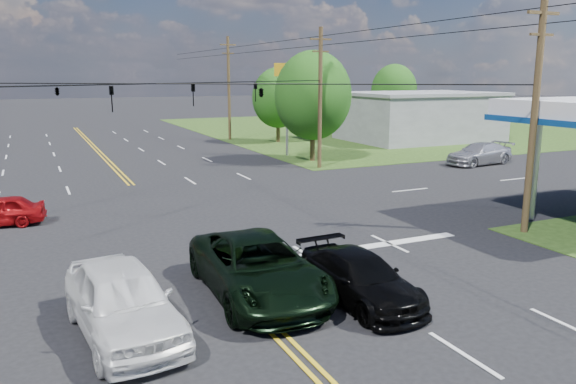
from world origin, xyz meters
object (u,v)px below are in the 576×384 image
tree_far_r (394,91)px  pole_se (535,113)px  pole_right_far (229,87)px  pickup_white (122,301)px  tree_right_b (278,98)px  pickup_dkgreen (258,267)px  pole_ne (320,97)px  suv_black (360,278)px  tree_right_a (313,96)px  retail_ne (419,118)px

tree_far_r → pole_se: bearing=-118.3°
pole_right_far → tree_far_r: size_ratio=1.31×
pole_right_far → tree_far_r: (21.00, 2.00, -0.62)m
pickup_white → tree_right_b: bearing=54.9°
pole_right_far → pickup_dkgreen: bearing=-107.9°
pole_ne → tree_right_b: bearing=76.9°
pickup_dkgreen → pickup_white: size_ratio=1.17×
suv_black → pickup_white: bearing=172.5°
pole_right_far → tree_right_a: 16.03m
tree_far_r → pole_ne: bearing=-135.0°
pole_ne → pickup_white: pole_ne is taller
pole_se → suv_black: size_ratio=1.99×
pickup_white → tree_right_a: bearing=47.7°
pole_right_far → suv_black: size_ratio=2.09×
pole_right_far → tree_right_a: bearing=-86.4°
tree_far_r → pickup_white: tree_far_r is taller
pickup_dkgreen → pole_ne: bearing=59.9°
pole_right_far → pickup_dkgreen: 40.84m
pickup_white → pickup_dkgreen: bearing=8.0°
pickup_dkgreen → tree_right_a: bearing=61.6°
tree_right_a → suv_black: bearing=-114.4°
retail_ne → pole_ne: (-17.00, -11.00, 2.72)m
tree_far_r → pickup_dkgreen: 52.80m
pole_right_far → tree_right_a: size_ratio=1.22×
suv_black → pickup_white: (-6.50, 0.62, 0.22)m
retail_ne → tree_far_r: (4.00, 10.00, 2.34)m
pole_se → tree_right_b: size_ratio=1.34×
suv_black → retail_ne: bearing=47.9°
pole_right_far → pickup_white: size_ratio=1.87×
pole_se → suv_black: (-10.00, -3.24, -4.22)m
retail_ne → tree_right_a: size_ratio=1.71×
pole_se → pickup_dkgreen: size_ratio=1.52×
pole_right_far → pickup_dkgreen: (-12.50, -38.64, -4.30)m
pole_ne → pickup_white: 26.71m
pole_ne → pole_right_far: bearing=90.0°
retail_ne → pole_se: size_ratio=1.47×
retail_ne → tree_far_r: 11.02m
retail_ne → pickup_white: 46.09m
pole_ne → tree_far_r: size_ratio=1.25×
pole_se → pickup_white: bearing=-171.0°
suv_black → pickup_dkgreen: bearing=145.3°
tree_right_b → tree_far_r: (17.50, 6.00, 0.33)m
pole_se → tree_far_r: (21.00, 39.00, -0.37)m
retail_ne → tree_far_r: bearing=68.2°
pole_ne → tree_far_r: (21.00, 21.00, -0.37)m
suv_black → pickup_white: size_ratio=0.89×
pole_se → pole_right_far: 37.00m
pickup_white → suv_black: bearing=-11.2°
pole_ne → tree_right_b: 15.42m
pole_ne → pickup_dkgreen: pole_ne is taller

